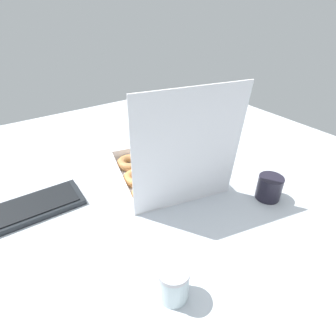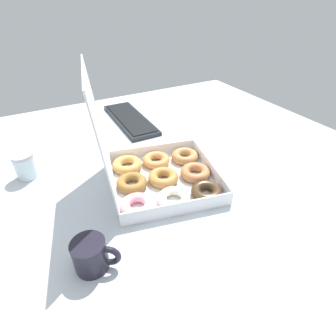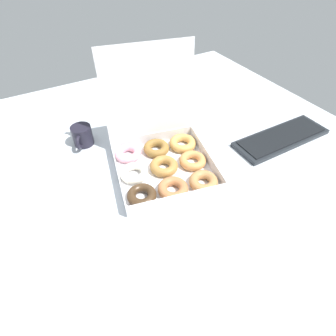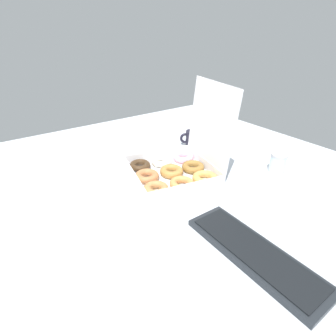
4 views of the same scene
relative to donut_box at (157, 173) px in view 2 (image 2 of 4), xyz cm
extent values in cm
cube|color=silver|center=(-0.72, -2.90, -5.11)|extent=(180.00, 180.00, 2.00)
cube|color=white|center=(-0.79, -2.08, -3.91)|extent=(41.65, 41.65, 0.40)
cube|color=white|center=(-17.59, 1.71, -1.26)|extent=(8.05, 34.08, 4.90)
cube|color=white|center=(16.01, -5.86, -1.26)|extent=(8.05, 34.08, 4.90)
cube|color=white|center=(-4.57, -18.88, -1.26)|extent=(33.30, 7.87, 4.90)
cube|color=white|center=(3.00, 14.72, -1.26)|extent=(33.30, 7.87, 4.90)
cube|color=white|center=(3.40, 16.51, 18.53)|extent=(34.79, 11.22, 34.73)
torus|color=#422E1B|center=(-14.12, -10.60, -2.13)|extent=(13.75, 13.75, 3.06)
torus|color=#B77244|center=(-3.48, -13.29, -2.13)|extent=(12.98, 12.98, 3.31)
torus|color=#B9804B|center=(7.62, -15.72, -2.13)|extent=(10.87, 10.87, 3.34)
torus|color=white|center=(-11.99, 0.34, -2.13)|extent=(14.61, 14.61, 2.87)
torus|color=#AC7A3B|center=(-0.73, -1.85, -2.13)|extent=(13.68, 13.68, 3.42)
torus|color=#D48C4C|center=(10.39, -4.60, -2.13)|extent=(14.66, 14.66, 3.09)
torus|color=#F9A5B7|center=(-9.42, 11.66, -2.13)|extent=(12.63, 12.63, 3.12)
torus|color=olive|center=(1.72, 8.91, -2.13)|extent=(14.45, 14.45, 3.21)
torus|color=tan|center=(12.68, 6.36, -2.13)|extent=(14.97, 14.97, 3.29)
cube|color=black|center=(52.21, -10.48, -3.21)|extent=(43.71, 14.74, 1.80)
cube|color=black|center=(52.21, -10.48, -2.11)|extent=(40.20, 12.42, 0.40)
cylinder|color=black|center=(-22.25, 29.03, 0.07)|extent=(8.26, 8.26, 8.35)
torus|color=black|center=(-24.56, 25.26, 0.07)|extent=(4.49, 6.03, 6.16)
cylinder|color=black|center=(-22.25, 29.03, 2.74)|extent=(7.26, 7.26, 0.50)
cylinder|color=silver|center=(25.43, 39.51, 0.04)|extent=(7.05, 7.05, 8.31)
cylinder|color=#B2B2B7|center=(25.43, 39.51, 4.70)|extent=(7.41, 7.41, 1.00)
camera|label=1|loc=(46.46, 67.72, 53.93)|focal=28.00mm
camera|label=2|loc=(-65.60, 31.45, 52.63)|focal=28.00mm
camera|label=3|loc=(-34.59, -64.47, 65.77)|focal=28.00mm
camera|label=4|loc=(83.24, -63.73, 55.34)|focal=28.00mm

